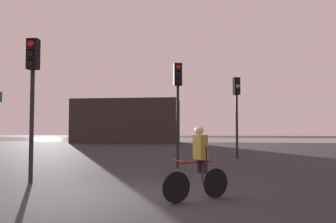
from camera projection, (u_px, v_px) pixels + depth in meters
ground_plane at (118, 197)px, 7.43m from camera, size 120.00×120.00×0.00m
water_strip at (194, 140)px, 44.07m from camera, size 80.00×16.00×0.01m
distant_building at (126, 121)px, 35.14m from camera, size 11.19×4.00×4.64m
traffic_light_center at (178, 95)px, 13.11m from camera, size 0.38×0.39×4.18m
traffic_light_far_right at (237, 102)px, 16.87m from camera, size 0.39×0.41×4.19m
traffic_light_near_left at (32, 82)px, 9.50m from camera, size 0.33×0.34×4.18m
cyclist at (199, 162)px, 7.17m from camera, size 1.37×1.08×1.62m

